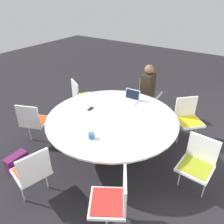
% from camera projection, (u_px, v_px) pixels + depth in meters
% --- Properties ---
extents(ground_plane, '(16.00, 16.00, 0.00)m').
position_uv_depth(ground_plane, '(112.00, 151.00, 4.02)').
color(ground_plane, black).
extents(conference_table, '(2.20, 2.20, 0.73)m').
position_uv_depth(conference_table, '(112.00, 121.00, 3.70)').
color(conference_table, '#333333').
rests_on(conference_table, ground_plane).
extents(chair_0, '(0.46, 0.44, 0.87)m').
position_uv_depth(chair_0, '(148.00, 90.00, 5.10)').
color(chair_0, white).
rests_on(chair_0, ground_plane).
extents(chair_1, '(0.58, 0.59, 0.87)m').
position_uv_depth(chair_1, '(81.00, 95.00, 4.88)').
color(chair_1, white).
rests_on(chair_1, ground_plane).
extents(chair_2, '(0.55, 0.56, 0.87)m').
position_uv_depth(chair_2, '(33.00, 120.00, 3.98)').
color(chair_2, white).
rests_on(chair_2, ground_plane).
extents(chair_3, '(0.53, 0.52, 0.87)m').
position_uv_depth(chair_3, '(32.00, 170.00, 2.89)').
color(chair_3, white).
rests_on(chair_3, ground_plane).
extents(chair_4, '(0.60, 0.59, 0.87)m').
position_uv_depth(chair_4, '(113.00, 199.00, 2.49)').
color(chair_4, white).
rests_on(chair_4, ground_plane).
extents(chair_5, '(0.45, 0.47, 0.87)m').
position_uv_depth(chair_5, '(198.00, 162.00, 3.03)').
color(chair_5, white).
rests_on(chair_5, ground_plane).
extents(chair_6, '(0.61, 0.61, 0.87)m').
position_uv_depth(chair_6, '(188.00, 117.00, 4.07)').
color(chair_6, white).
rests_on(chair_6, ground_plane).
extents(person_0, '(0.37, 0.27, 1.22)m').
position_uv_depth(person_0, '(148.00, 87.00, 4.79)').
color(person_0, '#2D2319').
rests_on(person_0, ground_plane).
extents(laptop, '(0.27, 0.31, 0.21)m').
position_uv_depth(laptop, '(131.00, 99.00, 4.15)').
color(laptop, silver).
rests_on(laptop, conference_table).
extents(coffee_cup, '(0.09, 0.09, 0.08)m').
position_uv_depth(coffee_cup, '(91.00, 136.00, 3.13)').
color(coffee_cup, '#33669E').
rests_on(coffee_cup, conference_table).
extents(cell_phone, '(0.15, 0.08, 0.01)m').
position_uv_depth(cell_phone, '(91.00, 109.00, 3.90)').
color(cell_phone, black).
rests_on(cell_phone, conference_table).
extents(handbag, '(0.36, 0.16, 0.28)m').
position_uv_depth(handbag, '(17.00, 162.00, 3.57)').
color(handbag, '#661E56').
rests_on(handbag, ground_plane).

